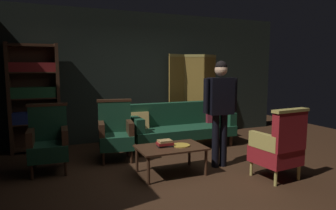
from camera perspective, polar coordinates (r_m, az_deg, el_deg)
ground_plane at (r=4.67m, az=3.91°, el=-12.79°), size 10.00×10.00×0.00m
back_wall at (r=6.67m, az=-5.53°, el=5.47°), size 7.20×0.10×2.80m
folding_screen at (r=6.94m, az=4.91°, el=2.11°), size 1.28×0.25×1.90m
bookshelf at (r=6.14m, az=-24.28°, el=1.50°), size 0.90×0.32×2.05m
velvet_couch at (r=6.05m, az=2.41°, el=-3.73°), size 2.12×0.78×0.88m
coffee_table at (r=4.49m, az=0.55°, el=-8.58°), size 1.00×0.64×0.42m
armchair_gilt_accent at (r=4.54m, az=20.61°, el=-7.37°), size 0.63×0.63×1.04m
armchair_wing_left at (r=4.93m, az=-22.00°, el=-6.29°), size 0.61×0.60×1.04m
armchair_wing_right at (r=5.25m, az=-10.05°, el=-5.09°), size 0.66×0.65×1.04m
standing_figure at (r=4.78m, az=10.02°, el=0.22°), size 0.59×0.25×1.70m
book_black_cloth at (r=4.49m, az=-0.61°, el=-7.82°), size 0.24×0.18×0.03m
book_red_leather at (r=4.48m, az=-0.62°, el=-7.42°), size 0.24×0.17×0.04m
book_tan_leather at (r=4.47m, az=-0.62°, el=-6.97°), size 0.20×0.15×0.03m
brass_tray at (r=4.53m, az=2.53°, el=-7.73°), size 0.27×0.27×0.02m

